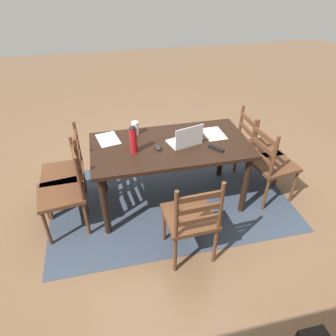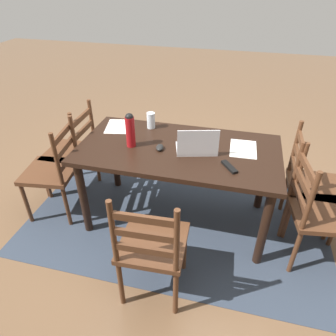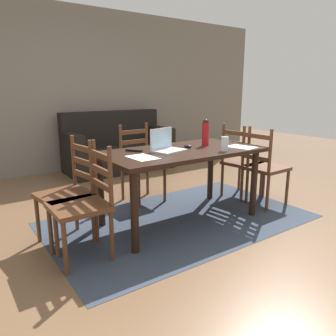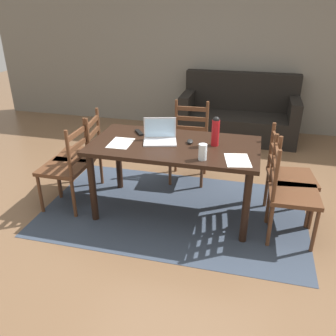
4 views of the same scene
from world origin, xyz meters
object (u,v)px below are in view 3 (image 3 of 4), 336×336
water_bottle (205,132)px  tv_remote (134,150)px  chair_right_far (242,162)px  chair_far_head (141,164)px  computer_mouse (188,146)px  couch (118,149)px  drinking_glass (225,144)px  chair_right_near (263,167)px  chair_left_near (84,204)px  dining_table (180,159)px  chair_left_far (69,193)px  laptop (166,145)px

water_bottle → tv_remote: bearing=170.4°
chair_right_far → chair_far_head: bearing=150.4°
water_bottle → computer_mouse: 0.28m
couch → drinking_glass: 2.80m
chair_right_far → computer_mouse: size_ratio=9.50×
computer_mouse → chair_right_near: bearing=-23.3°
chair_left_near → drinking_glass: (1.44, -0.13, 0.38)m
chair_far_head → couch: bearing=73.4°
chair_right_near → drinking_glass: size_ratio=6.55×
dining_table → chair_left_far: 1.15m
chair_right_far → drinking_glass: size_ratio=6.55×
tv_remote → laptop: bearing=-66.5°
computer_mouse → tv_remote: bearing=156.4°
chair_left_near → drinking_glass: chair_left_near is taller
water_bottle → tv_remote: (-0.82, 0.14, -0.14)m
water_bottle → drinking_glass: size_ratio=1.99×
dining_table → water_bottle: 0.46m
water_bottle → chair_right_far: bearing=8.2°
chair_right_far → water_bottle: bearing=-171.8°
chair_left_far → drinking_glass: size_ratio=6.55×
dining_table → chair_far_head: (-0.00, 0.80, -0.21)m
dining_table → couch: couch is taller
chair_far_head → tv_remote: size_ratio=5.59×
chair_right_near → couch: bearing=103.4°
chair_right_far → chair_far_head: same height
chair_right_far → tv_remote: (-1.54, 0.03, 0.31)m
couch → drinking_glass: bearing=-93.4°
chair_right_far → chair_right_near: size_ratio=1.00×
laptop → chair_right_far: bearing=5.8°
chair_left_far → chair_right_far: 2.23m
chair_left_far → laptop: laptop is taller
chair_far_head → couch: couch is taller
laptop → chair_far_head: bearing=78.6°
drinking_glass → computer_mouse: size_ratio=1.45×
chair_right_far → chair_right_near: 0.34m
chair_far_head → chair_right_far: bearing=-29.6°
laptop → water_bottle: bearing=2.5°
chair_left_near → tv_remote: 0.84m
chair_left_far → chair_left_near: size_ratio=1.00×
chair_left_far → chair_right_far: same height
chair_right_near → laptop: bearing=170.5°
chair_right_near → couch: (-0.62, 2.63, -0.11)m
chair_far_head → water_bottle: water_bottle is taller
chair_right_far → chair_right_near: same height
couch → drinking_glass: couch is taller
drinking_glass → computer_mouse: bearing=116.7°
chair_right_near → computer_mouse: size_ratio=9.50×
drinking_glass → chair_left_near: bearing=174.9°
dining_table → drinking_glass: size_ratio=11.37×
chair_right_near → tv_remote: 1.62m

